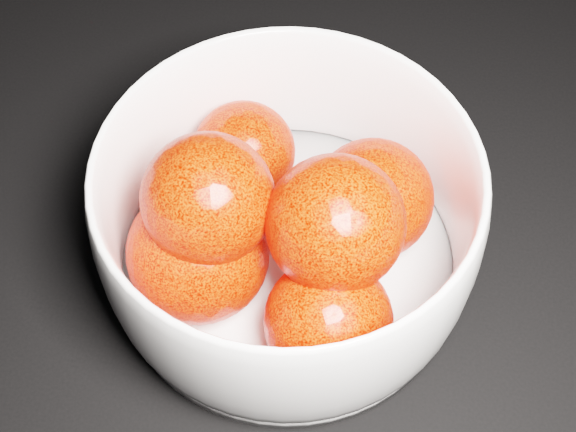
# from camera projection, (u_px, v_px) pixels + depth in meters

# --- Properties ---
(bowl) EXTENTS (0.23, 0.23, 0.11)m
(bowl) POSITION_uv_depth(u_px,v_px,m) (288.00, 221.00, 0.49)
(bowl) COLOR white
(bowl) RESTS_ON ground
(orange_pile) EXTENTS (0.18, 0.18, 0.13)m
(orange_pile) POSITION_uv_depth(u_px,v_px,m) (277.00, 228.00, 0.47)
(orange_pile) COLOR red
(orange_pile) RESTS_ON bowl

